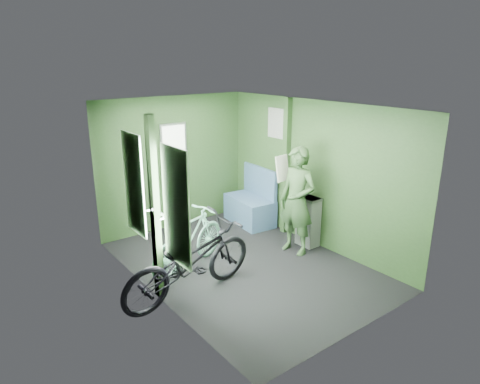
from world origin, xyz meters
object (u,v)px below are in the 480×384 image
at_px(bicycle_black, 192,297).
at_px(passenger, 297,201).
at_px(waste_box, 308,221).
at_px(bicycle_mint, 190,268).
at_px(bench_seat, 251,207).

xyz_separation_m(bicycle_black, passenger, (1.99, 0.18, 0.83)).
xyz_separation_m(passenger, waste_box, (0.33, 0.06, -0.43)).
distance_m(passenger, waste_box, 0.54).
xyz_separation_m(bicycle_black, bicycle_mint, (0.39, 0.68, 0.00)).
bearing_deg(bench_seat, bicycle_black, -139.71).
distance_m(waste_box, bench_seat, 1.33).
height_order(passenger, waste_box, passenger).
xyz_separation_m(bicycle_mint, bench_seat, (1.82, 0.87, 0.30)).
bearing_deg(bicycle_black, passenger, -91.06).
relative_size(bicycle_mint, passenger, 0.89).
height_order(bicycle_black, waste_box, waste_box).
height_order(bicycle_mint, bench_seat, bench_seat).
distance_m(bicycle_mint, bench_seat, 2.04).
bearing_deg(passenger, bench_seat, 161.78).
height_order(waste_box, bench_seat, bench_seat).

